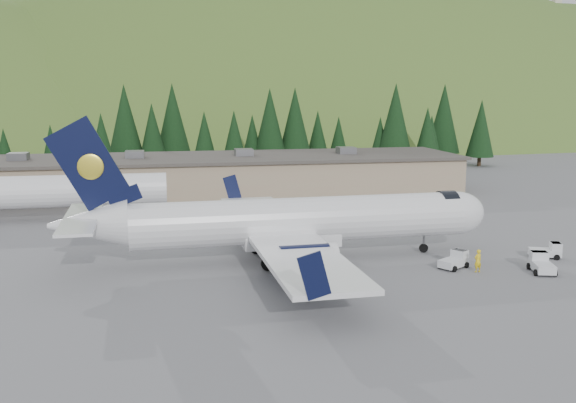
# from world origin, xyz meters

# --- Properties ---
(ground) EXTENTS (600.00, 600.00, 0.00)m
(ground) POSITION_xyz_m (0.00, 0.00, 0.00)
(ground) COLOR slate
(airliner) EXTENTS (37.11, 34.74, 12.34)m
(airliner) POSITION_xyz_m (-1.09, -0.03, 3.29)
(airliner) COLOR white
(airliner) RESTS_ON ground
(second_airliner) EXTENTS (27.50, 11.00, 10.05)m
(second_airliner) POSITION_xyz_m (-24.92, 22.00, 3.32)
(second_airliner) COLOR white
(second_airliner) RESTS_ON ground
(baggage_tug_a) EXTENTS (2.89, 2.50, 1.39)m
(baggage_tug_a) POSITION_xyz_m (11.68, -4.91, 0.62)
(baggage_tug_a) COLOR silver
(baggage_tug_a) RESTS_ON ground
(baggage_tug_b) EXTENTS (2.84, 2.22, 1.36)m
(baggage_tug_b) POSITION_xyz_m (20.90, -3.59, 0.61)
(baggage_tug_b) COLOR silver
(baggage_tug_b) RESTS_ON ground
(baggage_tug_c) EXTENTS (2.28, 3.08, 1.50)m
(baggage_tug_c) POSITION_xyz_m (17.82, -7.40, 0.67)
(baggage_tug_c) COLOR silver
(baggage_tug_c) RESTS_ON ground
(terminal_building) EXTENTS (71.00, 17.00, 6.10)m
(terminal_building) POSITION_xyz_m (-5.01, 38.00, 2.62)
(terminal_building) COLOR #9F836A
(terminal_building) RESTS_ON ground
(ramp_worker) EXTENTS (0.76, 0.59, 1.84)m
(ramp_worker) POSITION_xyz_m (12.85, -6.47, 0.92)
(ramp_worker) COLOR yellow
(ramp_worker) RESTS_ON ground
(tree_line) EXTENTS (112.29, 17.89, 14.32)m
(tree_line) POSITION_xyz_m (-2.27, 61.48, 7.49)
(tree_line) COLOR black
(tree_line) RESTS_ON ground
(hills) EXTENTS (614.00, 330.00, 300.00)m
(hills) POSITION_xyz_m (53.34, 207.38, -82.80)
(hills) COLOR #3C5B1D
(hills) RESTS_ON ground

